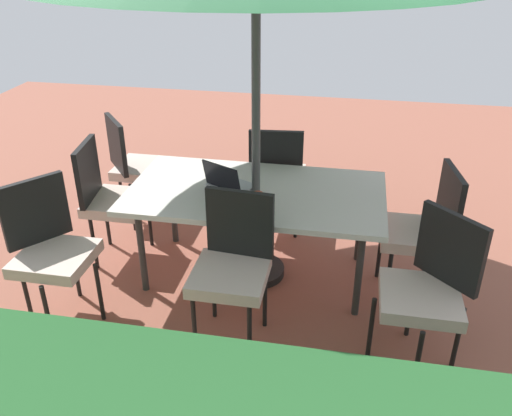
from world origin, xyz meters
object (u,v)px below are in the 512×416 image
object	(u,v)px
chair_northeast	(50,246)
laptop	(228,182)
chair_east	(110,196)
chair_northwest	(429,286)
chair_north	(233,262)
chair_south	(276,173)
dining_table	(256,197)
chair_southeast	(136,163)
chair_west	(424,227)
cup	(258,198)

from	to	relation	value
chair_northeast	laptop	xyz separation A→B (m)	(-1.03, -0.73, 0.22)
laptop	chair_east	bearing A→B (deg)	24.51
chair_northwest	chair_north	world-z (taller)	same
chair_northwest	laptop	bearing A→B (deg)	-163.34
chair_northeast	laptop	world-z (taller)	chair_northeast
chair_south	chair_east	world-z (taller)	same
dining_table	chair_northwest	bearing A→B (deg)	148.04
chair_southeast	laptop	bearing A→B (deg)	-163.55
dining_table	chair_south	distance (m)	0.72
chair_west	chair_east	bearing A→B (deg)	-99.72
chair_south	laptop	xyz separation A→B (m)	(0.25, 0.71, 0.22)
chair_south	chair_northeast	world-z (taller)	same
cup	chair_east	bearing A→B (deg)	-11.35
chair_northwest	cup	distance (m)	1.24
chair_southeast	cup	distance (m)	1.56
chair_southeast	dining_table	bearing A→B (deg)	-158.73
chair_north	chair_east	xyz separation A→B (m)	(1.15, -0.74, 0.00)
chair_north	chair_east	bearing A→B (deg)	152.57
cup	laptop	bearing A→B (deg)	-38.27
dining_table	chair_east	distance (m)	1.17
chair_south	cup	xyz separation A→B (m)	(-0.01, 0.91, 0.21)
chair_northeast	chair_south	bearing A→B (deg)	-4.50
chair_northwest	chair_northeast	world-z (taller)	same
chair_south	laptop	distance (m)	0.78
chair_northwest	chair_northeast	bearing A→B (deg)	-135.26
chair_southeast	cup	world-z (taller)	chair_southeast
chair_south	chair_west	bearing A→B (deg)	142.19
chair_northwest	laptop	size ratio (longest dim) A/B	2.47
chair_west	chair_northeast	bearing A→B (deg)	-81.95
cup	chair_west	bearing A→B (deg)	-170.35
chair_east	chair_northeast	bearing A→B (deg)	166.11
chair_southeast	chair_east	bearing A→B (deg)	144.88
chair_northwest	chair_southeast	world-z (taller)	same
chair_north	chair_southeast	bearing A→B (deg)	136.11
chair_south	chair_northeast	distance (m)	1.93
dining_table	chair_southeast	size ratio (longest dim) A/B	1.88
chair_northwest	laptop	world-z (taller)	chair_northwest
chair_west	laptop	size ratio (longest dim) A/B	2.47
chair_southeast	chair_northwest	bearing A→B (deg)	-159.96
chair_north	chair_northwest	bearing A→B (deg)	3.89
chair_northeast	chair_southeast	world-z (taller)	same
chair_south	chair_east	distance (m)	1.38
chair_south	laptop	bearing A→B (deg)	64.86
laptop	chair_northwest	bearing A→B (deg)	179.09
chair_north	chair_northeast	distance (m)	1.22
chair_south	chair_north	bearing A→B (deg)	81.67
chair_northwest	chair_east	world-z (taller)	same
chair_northwest	chair_south	size ratio (longest dim) A/B	1.00
chair_northeast	cup	world-z (taller)	chair_northeast
dining_table	chair_northeast	world-z (taller)	chair_northeast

